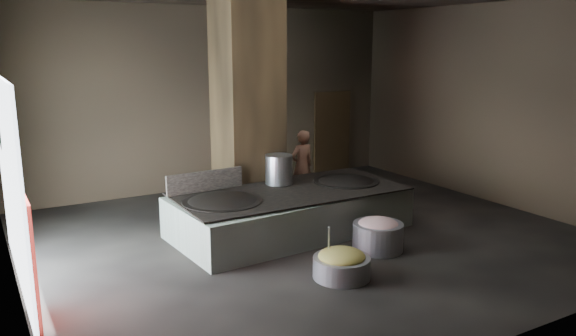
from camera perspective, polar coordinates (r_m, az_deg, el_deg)
floor at (r=10.81m, az=1.96°, el=-7.17°), size 10.00×9.00×0.10m
back_wall at (r=14.31m, az=-7.74°, el=7.01°), size 10.00×0.10×4.50m
front_wall at (r=6.90m, az=22.52°, el=0.41°), size 10.00×0.10×4.50m
right_wall at (r=13.63m, az=20.47°, el=6.07°), size 0.10×9.00×4.50m
pillar at (r=11.78m, az=-4.13°, el=5.94°), size 1.20×1.20×4.50m
hearth_platform at (r=10.94m, az=0.25°, el=-4.49°), size 4.63×2.44×0.78m
platform_cap at (r=10.82m, az=0.26°, el=-2.34°), size 4.40×2.11×0.03m
wok_left at (r=10.17m, az=-6.69°, el=-3.79°), size 1.42×1.42×0.39m
wok_left_rim at (r=10.15m, az=-6.70°, el=-3.41°), size 1.45×1.45×0.05m
wok_right at (r=11.60m, az=5.90°, el=-1.74°), size 1.32×1.32×0.37m
wok_right_rim at (r=11.58m, az=5.91°, el=-1.40°), size 1.35×1.35×0.05m
stock_pot at (r=11.24m, az=-0.94°, el=-0.14°), size 0.55×0.55×0.59m
splash_guard at (r=10.81m, az=-8.42°, el=-1.32°), size 1.56×0.16×0.39m
cook at (r=12.93m, az=1.43°, el=0.19°), size 0.64×0.45×1.67m
veg_basin at (r=8.95m, az=5.46°, el=-10.01°), size 1.04×1.04×0.33m
veg_fill at (r=8.88m, az=5.49°, el=-8.91°), size 0.74×0.74×0.23m
ladle at (r=8.85m, az=4.15°, el=-7.59°), size 0.23×0.31×0.64m
meat_basin at (r=10.15m, az=9.11°, el=-6.89°), size 1.18×1.18×0.49m
meat_fill at (r=10.08m, az=9.15°, el=-5.79°), size 0.74×0.74×0.28m
doorway_near at (r=14.86m, az=-3.18°, el=2.83°), size 1.18×0.08×2.38m
doorway_near_glow at (r=14.53m, az=-3.77°, el=2.40°), size 0.81×0.04×1.91m
doorway_far at (r=16.07m, az=4.49°, el=3.54°), size 1.18×0.08×2.38m
doorway_far_glow at (r=16.14m, az=4.75°, el=3.39°), size 0.88×0.04×2.08m
left_opening at (r=9.06m, az=-26.35°, el=-1.48°), size 0.04×4.20×3.10m
pavilion_sliver at (r=8.02m, az=-24.64°, el=-8.61°), size 0.05×0.90×1.70m
tree_silhouette at (r=10.04m, az=-26.57°, el=3.24°), size 0.28×1.10×1.10m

